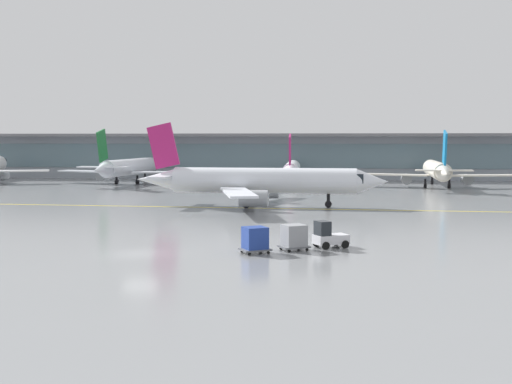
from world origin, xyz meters
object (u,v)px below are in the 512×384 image
(gate_airplane_1, at_px, (130,167))
(gate_airplane_3, at_px, (437,170))
(cargo_dolly_trailing, at_px, (255,239))
(cargo_dolly_lead, at_px, (294,236))
(baggage_tug, at_px, (328,236))
(taxiing_regional_jet, at_px, (261,181))
(gate_airplane_2, at_px, (292,170))

(gate_airplane_1, relative_size, gate_airplane_3, 1.03)
(gate_airplane_1, height_order, cargo_dolly_trailing, gate_airplane_1)
(cargo_dolly_lead, bearing_deg, baggage_tug, 0.00)
(cargo_dolly_lead, bearing_deg, taxiing_regional_jet, 70.47)
(baggage_tug, bearing_deg, gate_airplane_2, 65.66)
(gate_airplane_1, relative_size, cargo_dolly_trailing, 11.77)
(gate_airplane_1, distance_m, cargo_dolly_trailing, 80.46)
(baggage_tug, relative_size, cargo_dolly_lead, 1.13)
(gate_airplane_1, bearing_deg, baggage_tug, -147.15)
(gate_airplane_3, height_order, cargo_dolly_trailing, gate_airplane_3)
(gate_airplane_1, height_order, taxiing_regional_jet, taxiing_regional_jet)
(taxiing_regional_jet, xyz_separation_m, cargo_dolly_trailing, (3.04, -33.60, -2.10))
(cargo_dolly_trailing, bearing_deg, taxiing_regional_jet, 65.35)
(taxiing_regional_jet, bearing_deg, gate_airplane_3, 55.28)
(gate_airplane_1, xyz_separation_m, cargo_dolly_trailing, (32.26, -73.68, -2.00))
(gate_airplane_1, relative_size, cargo_dolly_lead, 11.77)
(taxiing_regional_jet, bearing_deg, baggage_tug, -72.46)
(gate_airplane_1, xyz_separation_m, gate_airplane_2, (30.85, 0.04, -0.26))
(baggage_tug, bearing_deg, taxiing_regional_jet, 75.55)
(gate_airplane_1, height_order, gate_airplane_2, gate_airplane_1)
(gate_airplane_1, distance_m, taxiing_regional_jet, 49.60)
(gate_airplane_2, distance_m, taxiing_regional_jet, 40.15)
(taxiing_regional_jet, relative_size, baggage_tug, 10.74)
(gate_airplane_1, bearing_deg, cargo_dolly_trailing, -151.54)
(gate_airplane_1, distance_m, gate_airplane_3, 56.52)
(cargo_dolly_lead, bearing_deg, gate_airplane_2, 63.51)
(gate_airplane_2, xyz_separation_m, cargo_dolly_trailing, (1.42, -73.72, -1.74))
(gate_airplane_1, xyz_separation_m, gate_airplane_3, (56.39, -3.90, -0.10))
(gate_airplane_3, xyz_separation_m, baggage_tug, (-18.77, -66.72, -2.06))
(taxiing_regional_jet, bearing_deg, gate_airplane_1, 128.28)
(gate_airplane_2, distance_m, cargo_dolly_trailing, 73.76)
(cargo_dolly_trailing, bearing_deg, cargo_dolly_lead, -0.00)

